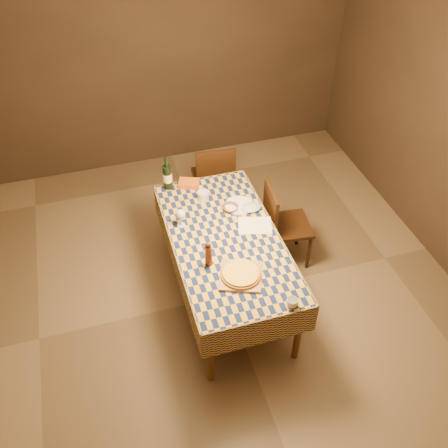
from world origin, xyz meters
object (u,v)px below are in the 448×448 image
(wine_bottle, at_px, (167,177))
(white_plate, at_px, (239,205))
(cutting_board, at_px, (241,276))
(chair_right, at_px, (281,221))
(chair_far, at_px, (214,176))
(dining_table, at_px, (226,245))
(pizza, at_px, (241,274))
(bowl, at_px, (230,208))

(wine_bottle, xyz_separation_m, white_plate, (0.58, -0.47, -0.12))
(cutting_board, height_order, wine_bottle, wine_bottle)
(white_plate, bearing_deg, chair_right, -8.64)
(wine_bottle, height_order, chair_far, wine_bottle)
(chair_right, bearing_deg, wine_bottle, 151.86)
(cutting_board, xyz_separation_m, chair_far, (0.25, 1.68, -0.26))
(wine_bottle, bearing_deg, chair_far, 32.78)
(dining_table, xyz_separation_m, pizza, (-0.01, -0.46, 0.11))
(cutting_board, bearing_deg, white_plate, 72.67)
(bowl, xyz_separation_m, chair_right, (0.51, -0.03, -0.27))
(pizza, relative_size, chair_right, 0.43)
(dining_table, bearing_deg, wine_bottle, 110.98)
(dining_table, bearing_deg, bowl, 67.12)
(dining_table, distance_m, bowl, 0.40)
(cutting_board, bearing_deg, bowl, 78.74)
(pizza, bearing_deg, white_plate, 72.67)
(white_plate, bearing_deg, dining_table, -123.11)
(bowl, distance_m, chair_far, 0.91)
(pizza, xyz_separation_m, chair_far, (0.25, 1.68, -0.28))
(bowl, bearing_deg, white_plate, 15.78)
(chair_far, distance_m, chair_right, 0.99)
(cutting_board, distance_m, wine_bottle, 1.36)
(white_plate, distance_m, chair_far, 0.87)
(bowl, bearing_deg, pizza, -101.26)
(dining_table, xyz_separation_m, cutting_board, (-0.01, -0.46, 0.09))
(white_plate, distance_m, chair_right, 0.49)
(cutting_board, xyz_separation_m, bowl, (0.16, 0.82, 0.01))
(chair_far, bearing_deg, wine_bottle, -147.22)
(dining_table, height_order, chair_far, chair_far)
(bowl, height_order, white_plate, bowl)
(wine_bottle, bearing_deg, cutting_board, -76.45)
(dining_table, distance_m, white_plate, 0.47)
(dining_table, xyz_separation_m, bowl, (0.15, 0.36, 0.10))
(bowl, relative_size, chair_far, 0.16)
(wine_bottle, bearing_deg, bowl, -46.07)
(wine_bottle, xyz_separation_m, chair_right, (0.99, -0.53, -0.38))
(dining_table, height_order, cutting_board, cutting_board)
(pizza, bearing_deg, chair_right, 49.10)
(cutting_board, distance_m, pizza, 0.03)
(cutting_board, distance_m, white_plate, 0.88)
(cutting_board, xyz_separation_m, pizza, (0.00, 0.00, 0.03))
(pizza, distance_m, white_plate, 0.89)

